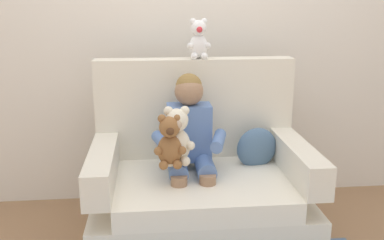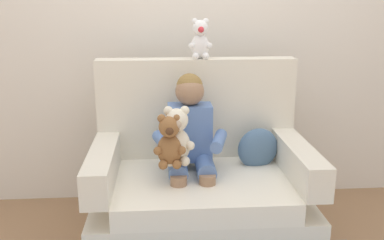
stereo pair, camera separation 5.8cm
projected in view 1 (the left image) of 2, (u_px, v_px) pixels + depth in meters
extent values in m
cube|color=silver|center=(189.00, 19.00, 3.04)|extent=(6.00, 0.10, 2.60)
cube|color=silver|center=(201.00, 218.00, 2.64)|extent=(1.26, 0.86, 0.32)
cube|color=white|center=(202.00, 189.00, 2.51)|extent=(0.98, 0.72, 0.12)
cube|color=silver|center=(194.00, 108.00, 2.82)|extent=(1.26, 0.14, 0.64)
cube|color=silver|center=(102.00, 168.00, 2.42)|extent=(0.14, 0.72, 0.19)
cube|color=silver|center=(298.00, 161.00, 2.52)|extent=(0.14, 0.72, 0.19)
cube|color=#597AB7|center=(189.00, 132.00, 2.62)|extent=(0.26, 0.16, 0.34)
sphere|color=#9E7556|center=(189.00, 91.00, 2.55)|extent=(0.17, 0.17, 0.17)
sphere|color=olive|center=(189.00, 87.00, 2.56)|extent=(0.16, 0.16, 0.16)
cylinder|color=#597AB7|center=(177.00, 167.00, 2.53)|extent=(0.11, 0.26, 0.11)
cylinder|color=#9E7556|center=(179.00, 201.00, 2.45)|extent=(0.09, 0.09, 0.30)
cylinder|color=#597AB7|center=(205.00, 166.00, 2.55)|extent=(0.11, 0.26, 0.11)
cylinder|color=#9E7556|center=(207.00, 199.00, 2.46)|extent=(0.09, 0.09, 0.30)
cylinder|color=#597AB7|center=(163.00, 142.00, 2.50)|extent=(0.13, 0.27, 0.07)
cylinder|color=#597AB7|center=(218.00, 141.00, 2.53)|extent=(0.13, 0.27, 0.07)
ellipsoid|color=silver|center=(177.00, 145.00, 2.43)|extent=(0.15, 0.13, 0.20)
sphere|color=silver|center=(177.00, 120.00, 2.38)|extent=(0.13, 0.13, 0.13)
sphere|color=tan|center=(178.00, 125.00, 2.33)|extent=(0.05, 0.05, 0.05)
sphere|color=silver|center=(168.00, 111.00, 2.37)|extent=(0.05, 0.05, 0.05)
sphere|color=silver|center=(164.00, 146.00, 2.38)|extent=(0.05, 0.05, 0.05)
sphere|color=silver|center=(170.00, 162.00, 2.39)|extent=(0.06, 0.06, 0.06)
sphere|color=silver|center=(185.00, 111.00, 2.38)|extent=(0.05, 0.05, 0.05)
sphere|color=silver|center=(190.00, 146.00, 2.40)|extent=(0.05, 0.05, 0.05)
sphere|color=silver|center=(185.00, 161.00, 2.40)|extent=(0.06, 0.06, 0.06)
ellipsoid|color=brown|center=(170.00, 150.00, 2.38)|extent=(0.14, 0.12, 0.18)
sphere|color=brown|center=(170.00, 127.00, 2.34)|extent=(0.12, 0.12, 0.12)
sphere|color=#4C2D19|center=(170.00, 131.00, 2.29)|extent=(0.04, 0.04, 0.04)
sphere|color=brown|center=(162.00, 119.00, 2.33)|extent=(0.05, 0.05, 0.05)
sphere|color=brown|center=(158.00, 151.00, 2.34)|extent=(0.05, 0.05, 0.05)
sphere|color=brown|center=(164.00, 165.00, 2.35)|extent=(0.05, 0.05, 0.05)
sphere|color=brown|center=(177.00, 118.00, 2.33)|extent=(0.05, 0.05, 0.05)
sphere|color=brown|center=(182.00, 150.00, 2.35)|extent=(0.05, 0.05, 0.05)
sphere|color=brown|center=(177.00, 165.00, 2.36)|extent=(0.05, 0.05, 0.05)
ellipsoid|color=white|center=(198.00, 46.00, 2.72)|extent=(0.11, 0.10, 0.15)
sphere|color=white|center=(199.00, 28.00, 2.68)|extent=(0.10, 0.10, 0.10)
sphere|color=#DB333D|center=(199.00, 30.00, 2.64)|extent=(0.04, 0.04, 0.04)
sphere|color=white|center=(193.00, 21.00, 2.67)|extent=(0.04, 0.04, 0.04)
sphere|color=white|center=(190.00, 46.00, 2.68)|extent=(0.04, 0.04, 0.04)
sphere|color=white|center=(194.00, 56.00, 2.69)|extent=(0.04, 0.04, 0.04)
sphere|color=white|center=(204.00, 21.00, 2.68)|extent=(0.04, 0.04, 0.04)
sphere|color=white|center=(208.00, 46.00, 2.69)|extent=(0.04, 0.04, 0.04)
sphere|color=white|center=(204.00, 56.00, 2.70)|extent=(0.04, 0.04, 0.04)
ellipsoid|color=slate|center=(257.00, 148.00, 2.72)|extent=(0.28, 0.16, 0.26)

